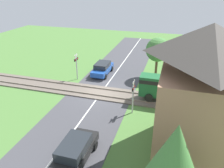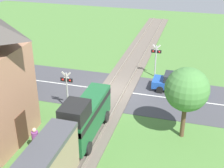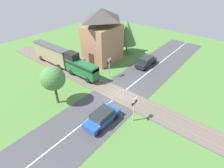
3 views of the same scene
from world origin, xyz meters
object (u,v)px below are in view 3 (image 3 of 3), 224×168
(car_near_crossing, at_px, (102,117))
(car_far_side, at_px, (146,61))
(pedestrian_by_station, at_px, (84,63))
(crossing_signal_east_approach, at_px, (109,65))
(train, at_px, (63,58))
(station_building, at_px, (102,37))
(crossing_signal_west_approach, at_px, (134,106))

(car_near_crossing, distance_m, car_far_side, 14.24)
(pedestrian_by_station, bearing_deg, crossing_signal_east_approach, -88.53)
(car_near_crossing, distance_m, pedestrian_by_station, 12.56)
(car_near_crossing, relative_size, car_far_side, 0.93)
(train, distance_m, station_building, 7.21)
(car_near_crossing, height_order, station_building, station_building)
(car_near_crossing, xyz_separation_m, crossing_signal_west_approach, (2.22, -2.31, 1.19))
(crossing_signal_west_approach, height_order, crossing_signal_east_approach, same)
(pedestrian_by_station, bearing_deg, car_near_crossing, -125.38)
(car_far_side, xyz_separation_m, station_building, (-2.75, 6.89, 3.32))
(crossing_signal_east_approach, bearing_deg, crossing_signal_west_approach, -124.65)
(crossing_signal_west_approach, distance_m, crossing_signal_east_approach, 9.11)
(train, height_order, crossing_signal_west_approach, train)
(car_far_side, bearing_deg, train, 134.23)
(crossing_signal_east_approach, distance_m, pedestrian_by_station, 5.19)
(car_near_crossing, height_order, pedestrian_by_station, pedestrian_by_station)
(car_near_crossing, relative_size, station_building, 0.48)
(crossing_signal_east_approach, xyz_separation_m, station_building, (3.80, 4.59, 2.16))
(train, height_order, pedestrian_by_station, train)
(train, relative_size, car_far_side, 3.09)
(train, xyz_separation_m, car_far_side, (9.13, -9.38, -1.09))
(car_far_side, xyz_separation_m, crossing_signal_east_approach, (-6.55, 2.31, 1.16))
(crossing_signal_west_approach, relative_size, crossing_signal_east_approach, 1.00)
(station_building, distance_m, pedestrian_by_station, 5.18)
(crossing_signal_west_approach, xyz_separation_m, crossing_signal_east_approach, (5.18, 7.49, 0.00))
(crossing_signal_west_approach, height_order, pedestrian_by_station, crossing_signal_west_approach)
(train, relative_size, crossing_signal_east_approach, 4.47)
(car_near_crossing, height_order, crossing_signal_west_approach, crossing_signal_west_approach)
(car_far_side, distance_m, crossing_signal_east_approach, 7.04)
(train, relative_size, car_near_crossing, 3.34)
(station_building, bearing_deg, train, 158.69)
(train, distance_m, pedestrian_by_station, 3.38)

